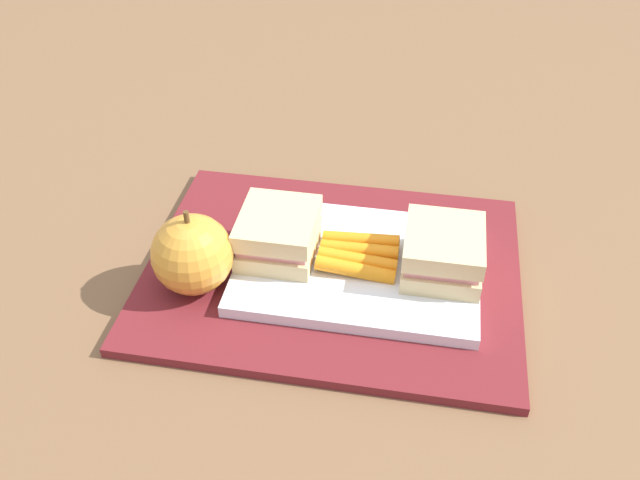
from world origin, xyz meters
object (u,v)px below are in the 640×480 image
at_px(sandwich_half_right, 278,234).
at_px(apple, 192,254).
at_px(carrot_sticks_bundle, 358,255).
at_px(sandwich_half_left, 443,252).
at_px(food_tray, 358,265).

relative_size(sandwich_half_right, apple, 0.92).
relative_size(carrot_sticks_bundle, apple, 0.88).
height_order(sandwich_half_left, carrot_sticks_bundle, sandwich_half_left).
relative_size(food_tray, carrot_sticks_bundle, 3.01).
height_order(food_tray, carrot_sticks_bundle, carrot_sticks_bundle).
xyz_separation_m(carrot_sticks_bundle, apple, (0.15, 0.05, 0.02)).
bearing_deg(apple, sandwich_half_right, -145.82).
bearing_deg(sandwich_half_right, apple, 34.18).
relative_size(sandwich_half_left, sandwich_half_right, 1.00).
xyz_separation_m(sandwich_half_left, carrot_sticks_bundle, (0.08, -0.00, -0.01)).
relative_size(food_tray, sandwich_half_left, 2.88).
height_order(carrot_sticks_bundle, apple, apple).
bearing_deg(sandwich_half_left, food_tray, 0.00).
bearing_deg(sandwich_half_right, sandwich_half_left, 180.00).
distance_m(food_tray, carrot_sticks_bundle, 0.01).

